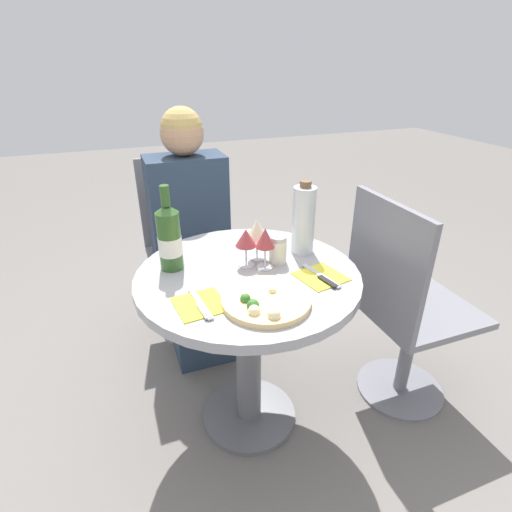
{
  "coord_description": "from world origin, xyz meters",
  "views": [
    {
      "loc": [
        -0.41,
        -1.17,
        1.41
      ],
      "look_at": [
        0.0,
        -0.07,
        0.82
      ],
      "focal_mm": 28.0,
      "sensor_mm": 36.0,
      "label": 1
    }
  ],
  "objects_px": {
    "chair_behind_diner": "(189,252)",
    "tall_carafe": "(304,220)",
    "seated_diner": "(194,248)",
    "chair_empty_side": "(403,311)",
    "pizza_large": "(265,301)",
    "wine_bottle": "(169,238)",
    "dining_table": "(248,311)"
  },
  "relations": [
    {
      "from": "chair_behind_diner",
      "to": "tall_carafe",
      "type": "relative_size",
      "value": 3.34
    },
    {
      "from": "chair_behind_diner",
      "to": "seated_diner",
      "type": "xyz_separation_m",
      "value": [
        -0.0,
        -0.15,
        0.09
      ]
    },
    {
      "from": "chair_empty_side",
      "to": "pizza_large",
      "type": "xyz_separation_m",
      "value": [
        -0.66,
        -0.11,
        0.27
      ]
    },
    {
      "from": "chair_behind_diner",
      "to": "chair_empty_side",
      "type": "distance_m",
      "value": 1.12
    },
    {
      "from": "seated_diner",
      "to": "wine_bottle",
      "type": "xyz_separation_m",
      "value": [
        -0.18,
        -0.48,
        0.29
      ]
    },
    {
      "from": "seated_diner",
      "to": "pizza_large",
      "type": "bearing_deg",
      "value": 93.57
    },
    {
      "from": "chair_behind_diner",
      "to": "pizza_large",
      "type": "distance_m",
      "value": 1.01
    },
    {
      "from": "chair_empty_side",
      "to": "tall_carafe",
      "type": "xyz_separation_m",
      "value": [
        -0.39,
        0.18,
        0.39
      ]
    },
    {
      "from": "seated_diner",
      "to": "dining_table",
      "type": "bearing_deg",
      "value": 96.35
    },
    {
      "from": "dining_table",
      "to": "chair_behind_diner",
      "type": "relative_size",
      "value": 0.84
    },
    {
      "from": "pizza_large",
      "to": "chair_empty_side",
      "type": "bearing_deg",
      "value": 9.55
    },
    {
      "from": "dining_table",
      "to": "seated_diner",
      "type": "relative_size",
      "value": 0.66
    },
    {
      "from": "dining_table",
      "to": "pizza_large",
      "type": "xyz_separation_m",
      "value": [
        -0.02,
        -0.21,
        0.18
      ]
    },
    {
      "from": "chair_empty_side",
      "to": "pizza_large",
      "type": "bearing_deg",
      "value": -80.45
    },
    {
      "from": "dining_table",
      "to": "chair_behind_diner",
      "type": "height_order",
      "value": "chair_behind_diner"
    },
    {
      "from": "wine_bottle",
      "to": "pizza_large",
      "type": "bearing_deg",
      "value": -56.26
    },
    {
      "from": "chair_behind_diner",
      "to": "tall_carafe",
      "type": "height_order",
      "value": "tall_carafe"
    },
    {
      "from": "pizza_large",
      "to": "tall_carafe",
      "type": "xyz_separation_m",
      "value": [
        0.27,
        0.3,
        0.12
      ]
    },
    {
      "from": "seated_diner",
      "to": "pizza_large",
      "type": "relative_size",
      "value": 4.31
    },
    {
      "from": "seated_diner",
      "to": "tall_carafe",
      "type": "xyz_separation_m",
      "value": [
        0.32,
        -0.52,
        0.3
      ]
    },
    {
      "from": "chair_behind_diner",
      "to": "seated_diner",
      "type": "bearing_deg",
      "value": 90.0
    },
    {
      "from": "chair_empty_side",
      "to": "pizza_large",
      "type": "distance_m",
      "value": 0.72
    },
    {
      "from": "dining_table",
      "to": "chair_behind_diner",
      "type": "bearing_deg",
      "value": 95.1
    },
    {
      "from": "chair_behind_diner",
      "to": "seated_diner",
      "type": "distance_m",
      "value": 0.18
    },
    {
      "from": "dining_table",
      "to": "wine_bottle",
      "type": "bearing_deg",
      "value": 151.76
    },
    {
      "from": "dining_table",
      "to": "tall_carafe",
      "type": "height_order",
      "value": "tall_carafe"
    },
    {
      "from": "chair_behind_diner",
      "to": "wine_bottle",
      "type": "distance_m",
      "value": 0.76
    },
    {
      "from": "chair_empty_side",
      "to": "pizza_large",
      "type": "relative_size",
      "value": 3.38
    },
    {
      "from": "chair_behind_diner",
      "to": "pizza_large",
      "type": "relative_size",
      "value": 3.38
    },
    {
      "from": "tall_carafe",
      "to": "wine_bottle",
      "type": "bearing_deg",
      "value": 174.91
    },
    {
      "from": "chair_empty_side",
      "to": "wine_bottle",
      "type": "height_order",
      "value": "wine_bottle"
    },
    {
      "from": "dining_table",
      "to": "chair_empty_side",
      "type": "relative_size",
      "value": 0.84
    }
  ]
}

